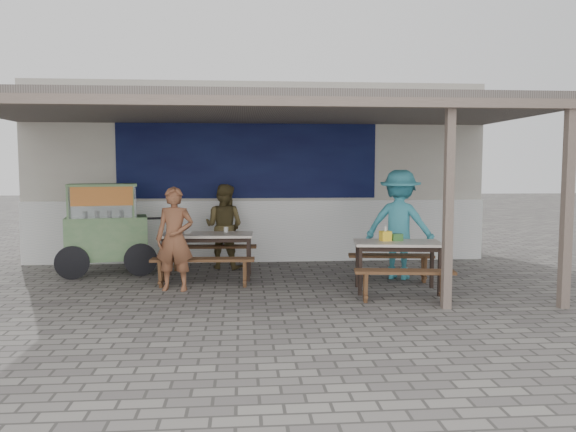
% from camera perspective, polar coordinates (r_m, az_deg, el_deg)
% --- Properties ---
extents(ground, '(60.00, 60.00, 0.00)m').
position_cam_1_polar(ground, '(8.17, -2.39, -8.12)').
color(ground, slate).
rests_on(ground, ground).
extents(back_wall, '(9.00, 1.28, 3.50)m').
position_cam_1_polar(back_wall, '(11.53, -3.14, 4.33)').
color(back_wall, beige).
rests_on(back_wall, ground).
extents(warung_roof, '(9.00, 4.21, 2.81)m').
position_cam_1_polar(warung_roof, '(8.89, -2.59, 10.55)').
color(warung_roof, '#615953').
rests_on(warung_roof, ground).
extents(table_left, '(1.52, 0.77, 0.75)m').
position_cam_1_polar(table_left, '(9.43, -8.17, -2.25)').
color(table_left, beige).
rests_on(table_left, ground).
extents(bench_left_street, '(1.60, 0.35, 0.45)m').
position_cam_1_polar(bench_left_street, '(8.78, -8.64, -4.97)').
color(bench_left_street, brown).
rests_on(bench_left_street, ground).
extents(bench_left_wall, '(1.60, 0.35, 0.45)m').
position_cam_1_polar(bench_left_wall, '(10.17, -7.72, -3.59)').
color(bench_left_wall, brown).
rests_on(bench_left_wall, ground).
extents(table_right, '(1.33, 0.83, 0.75)m').
position_cam_1_polar(table_right, '(8.48, 11.06, -3.13)').
color(table_right, beige).
rests_on(table_right, ground).
extents(bench_right_street, '(1.38, 0.45, 0.45)m').
position_cam_1_polar(bench_right_street, '(7.87, 11.74, -6.25)').
color(bench_right_street, brown).
rests_on(bench_right_street, ground).
extents(bench_right_wall, '(1.38, 0.45, 0.45)m').
position_cam_1_polar(bench_right_wall, '(9.21, 10.41, -4.58)').
color(bench_right_wall, brown).
rests_on(bench_right_wall, ground).
extents(vendor_cart, '(1.87, 1.04, 1.56)m').
position_cam_1_polar(vendor_cart, '(10.19, -18.04, -0.90)').
color(vendor_cart, '#7D9C68').
rests_on(vendor_cart, ground).
extents(patron_street_side, '(0.62, 0.46, 1.56)m').
position_cam_1_polar(patron_street_side, '(8.57, -11.43, -2.29)').
color(patron_street_side, brown).
rests_on(patron_street_side, ground).
extents(patron_wall_side, '(0.92, 0.83, 1.54)m').
position_cam_1_polar(patron_wall_side, '(10.31, -6.52, -1.05)').
color(patron_wall_side, brown).
rests_on(patron_wall_side, ground).
extents(patron_right_table, '(1.35, 1.14, 1.81)m').
position_cam_1_polar(patron_right_table, '(9.47, 11.28, -0.86)').
color(patron_right_table, teal).
rests_on(patron_right_table, ground).
extents(tissue_box, '(0.17, 0.17, 0.15)m').
position_cam_1_polar(tissue_box, '(8.54, 9.86, -2.00)').
color(tissue_box, yellow).
rests_on(tissue_box, table_right).
extents(donation_box, '(0.17, 0.13, 0.11)m').
position_cam_1_polar(donation_box, '(8.57, 11.01, -2.13)').
color(donation_box, '#3A7232').
rests_on(donation_box, table_right).
extents(condiment_jar, '(0.08, 0.08, 0.09)m').
position_cam_1_polar(condiment_jar, '(9.61, -6.32, -1.37)').
color(condiment_jar, silver).
rests_on(condiment_jar, table_left).
extents(condiment_bowl, '(0.20, 0.20, 0.04)m').
position_cam_1_polar(condiment_bowl, '(9.51, -10.17, -1.61)').
color(condiment_bowl, white).
rests_on(condiment_bowl, table_left).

